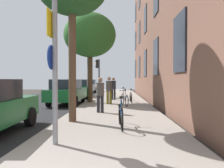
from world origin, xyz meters
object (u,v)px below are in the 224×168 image
tree_far (90,36)px  bicycle_0 (121,115)px  sign_post (54,61)px  car_2 (81,88)px  bicycle_1 (125,99)px  pedestrian_1 (109,89)px  traffic_light (98,71)px  bicycle_2 (131,97)px  bicycle_3 (123,94)px  car_3 (90,86)px  pedestrian_0 (100,93)px  pedestrian_2 (113,87)px  car_1 (67,92)px

tree_far → bicycle_0: bearing=-76.3°
sign_post → car_2: bearing=97.0°
bicycle_1 → pedestrian_1: bearing=140.8°
traffic_light → pedestrian_1: traffic_light is taller
bicycle_2 → bicycle_3: 3.02m
bicycle_2 → car_3: bearing=107.6°
pedestrian_0 → sign_post: bearing=-97.5°
bicycle_2 → bicycle_1: bearing=-103.8°
pedestrian_0 → pedestrian_1: 3.58m
tree_far → pedestrian_2: size_ratio=3.55×
bicycle_0 → pedestrian_0: 3.40m
pedestrian_0 → traffic_light: bearing=95.5°
tree_far → pedestrian_1: size_ratio=3.55×
tree_far → car_1: bearing=-163.4°
traffic_light → bicycle_2: size_ratio=2.08×
sign_post → tree_far: size_ratio=0.58×
traffic_light → bicycle_3: (2.32, -3.65, -2.02)m
car_1 → bicycle_1: bearing=-22.2°
bicycle_3 → car_2: bearing=147.8°
sign_post → pedestrian_2: 11.85m
sign_post → traffic_light: bearing=91.5°
bicycle_3 → car_3: size_ratio=0.43×
traffic_light → car_3: 7.79m
bicycle_2 → pedestrian_1: pedestrian_1 is taller
traffic_light → bicycle_2: traffic_light is taller
bicycle_2 → car_2: 6.83m
bicycle_0 → car_2: size_ratio=0.41×
sign_post → pedestrian_0: sign_post is taller
car_2 → traffic_light: bearing=41.2°
car_2 → car_3: same height
traffic_light → bicycle_3: size_ratio=2.05×
sign_post → bicycle_0: (1.56, 1.87, -1.54)m
pedestrian_0 → car_2: bearing=104.1°
tree_far → bicycle_0: size_ratio=3.45×
car_2 → car_1: bearing=-89.5°
bicycle_2 → bicycle_3: bearing=98.2°
bicycle_0 → car_2: (-3.43, 13.32, 0.34)m
bicycle_1 → car_2: car_2 is taller
tree_far → car_2: bearing=105.6°
pedestrian_2 → car_3: size_ratio=0.43×
bicycle_0 → bicycle_1: bicycle_0 is taller
sign_post → pedestrian_0: 5.25m
bicycle_2 → car_3: 14.76m
traffic_light → bicycle_1: traffic_light is taller
bicycle_3 → pedestrian_0: size_ratio=1.06×
car_3 → bicycle_2: bearing=-72.4°
bicycle_1 → car_1: (-3.68, 1.50, 0.35)m
bicycle_1 → bicycle_2: 1.96m
bicycle_1 → car_1: car_1 is taller
sign_post → bicycle_0: size_ratio=2.02×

